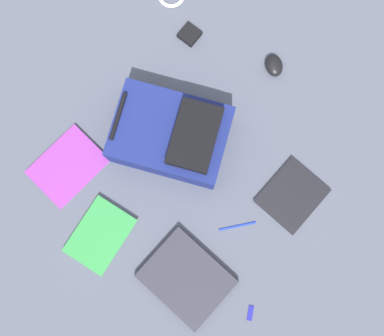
{
  "coord_description": "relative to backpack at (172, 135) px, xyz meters",
  "views": [
    {
      "loc": [
        -0.18,
        0.23,
        1.67
      ],
      "look_at": [
        -0.03,
        0.02,
        0.02
      ],
      "focal_mm": 41.17,
      "sensor_mm": 36.0,
      "label": 1
    }
  ],
  "objects": [
    {
      "name": "backpack",
      "position": [
        0.0,
        0.0,
        0.0
      ],
      "size": [
        0.49,
        0.43,
        0.19
      ],
      "color": "navy",
      "rests_on": "ground_plane"
    },
    {
      "name": "book_manual",
      "position": [
        -0.01,
        0.45,
        -0.07
      ],
      "size": [
        0.2,
        0.26,
        0.02
      ],
      "color": "silver",
      "rests_on": "ground_plane"
    },
    {
      "name": "earbud_pouch",
      "position": [
        0.21,
        -0.38,
        -0.07
      ],
      "size": [
        0.08,
        0.08,
        0.02
      ],
      "primitive_type": "cube",
      "rotation": [
        0.0,
        0.0,
        -0.02
      ],
      "color": "black",
      "rests_on": "ground_plane"
    },
    {
      "name": "book_red",
      "position": [
        -0.49,
        -0.1,
        -0.07
      ],
      "size": [
        0.21,
        0.24,
        0.02
      ],
      "color": "silver",
      "rests_on": "ground_plane"
    },
    {
      "name": "usb_stick",
      "position": [
        -0.62,
        0.34,
        -0.08
      ],
      "size": [
        0.04,
        0.06,
        0.01
      ],
      "primitive_type": "cube",
      "rotation": [
        0.0,
        0.0,
        3.61
      ],
      "color": "#191999",
      "rests_on": "ground_plane"
    },
    {
      "name": "pen_black",
      "position": [
        -0.39,
        0.12,
        -0.08
      ],
      "size": [
        0.1,
        0.11,
        0.01
      ],
      "primitive_type": "cylinder",
      "rotation": [
        1.57,
        0.0,
        5.57
      ],
      "color": "#1933B2",
      "rests_on": "ground_plane"
    },
    {
      "name": "laptop",
      "position": [
        -0.36,
        0.38,
        -0.06
      ],
      "size": [
        0.32,
        0.27,
        0.03
      ],
      "color": "#24242C",
      "rests_on": "ground_plane"
    },
    {
      "name": "book_blue",
      "position": [
        0.25,
        0.33,
        -0.07
      ],
      "size": [
        0.23,
        0.29,
        0.02
      ],
      "color": "silver",
      "rests_on": "ground_plane"
    },
    {
      "name": "computer_mouse",
      "position": [
        -0.14,
        -0.47,
        -0.06
      ],
      "size": [
        0.11,
        0.11,
        0.04
      ],
      "primitive_type": "ellipsoid",
      "rotation": [
        0.0,
        0.0,
        0.84
      ],
      "color": "black",
      "rests_on": "ground_plane"
    },
    {
      "name": "ground_plane",
      "position": [
        -0.1,
        0.02,
        -0.08
      ],
      "size": [
        3.61,
        3.61,
        0.0
      ],
      "primitive_type": "plane",
      "color": "#4C5160"
    }
  ]
}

